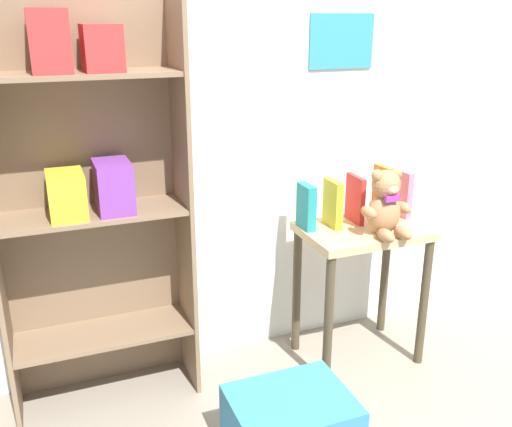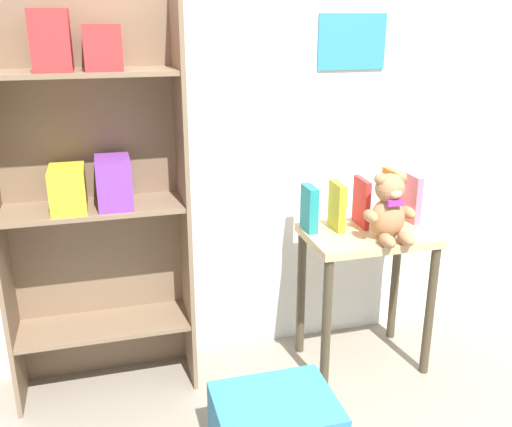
{
  "view_description": "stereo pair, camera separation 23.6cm",
  "coord_description": "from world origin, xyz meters",
  "px_view_note": "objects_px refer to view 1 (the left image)",
  "views": [
    {
      "loc": [
        -1.15,
        -1.01,
        1.54
      ],
      "look_at": [
        -0.34,
        1.07,
        0.77
      ],
      "focal_mm": 40.0,
      "sensor_mm": 36.0,
      "label": 1
    },
    {
      "loc": [
        -0.93,
        -1.09,
        1.54
      ],
      "look_at": [
        -0.34,
        1.07,
        0.77
      ],
      "focal_mm": 40.0,
      "sensor_mm": 36.0,
      "label": 2
    }
  ],
  "objects_px": {
    "book_standing_yellow": "(333,203)",
    "book_standing_red": "(355,199)",
    "teddy_bear": "(386,205)",
    "storage_bin": "(291,427)",
    "book_standing_teal": "(306,207)",
    "display_table": "(362,255)",
    "book_standing_pink": "(402,193)",
    "bookshelf_side": "(88,185)",
    "book_standing_orange": "(382,193)"
  },
  "relations": [
    {
      "from": "book_standing_teal",
      "to": "display_table",
      "type": "bearing_deg",
      "value": -18.97
    },
    {
      "from": "teddy_bear",
      "to": "book_standing_red",
      "type": "height_order",
      "value": "teddy_bear"
    },
    {
      "from": "book_standing_orange",
      "to": "storage_bin",
      "type": "distance_m",
      "value": 1.1
    },
    {
      "from": "teddy_bear",
      "to": "storage_bin",
      "type": "height_order",
      "value": "teddy_bear"
    },
    {
      "from": "display_table",
      "to": "book_standing_pink",
      "type": "height_order",
      "value": "book_standing_pink"
    },
    {
      "from": "book_standing_teal",
      "to": "book_standing_pink",
      "type": "bearing_deg",
      "value": -0.72
    },
    {
      "from": "storage_bin",
      "to": "book_standing_yellow",
      "type": "bearing_deg",
      "value": 51.39
    },
    {
      "from": "book_standing_teal",
      "to": "storage_bin",
      "type": "xyz_separation_m",
      "value": [
        -0.33,
        -0.58,
        -0.63
      ]
    },
    {
      "from": "display_table",
      "to": "book_standing_orange",
      "type": "distance_m",
      "value": 0.29
    },
    {
      "from": "book_standing_yellow",
      "to": "bookshelf_side",
      "type": "bearing_deg",
      "value": 176.61
    },
    {
      "from": "display_table",
      "to": "teddy_bear",
      "type": "height_order",
      "value": "teddy_bear"
    },
    {
      "from": "book_standing_orange",
      "to": "book_standing_pink",
      "type": "distance_m",
      "value": 0.13
    },
    {
      "from": "display_table",
      "to": "book_standing_red",
      "type": "xyz_separation_m",
      "value": [
        0.0,
        0.08,
        0.24
      ]
    },
    {
      "from": "book_standing_teal",
      "to": "book_standing_yellow",
      "type": "bearing_deg",
      "value": -7.12
    },
    {
      "from": "book_standing_yellow",
      "to": "book_standing_red",
      "type": "distance_m",
      "value": 0.12
    },
    {
      "from": "book_standing_yellow",
      "to": "display_table",
      "type": "bearing_deg",
      "value": -27.33
    },
    {
      "from": "teddy_bear",
      "to": "storage_bin",
      "type": "relative_size",
      "value": 0.67
    },
    {
      "from": "book_standing_red",
      "to": "book_standing_orange",
      "type": "distance_m",
      "value": 0.13
    },
    {
      "from": "bookshelf_side",
      "to": "teddy_bear",
      "type": "bearing_deg",
      "value": -12.88
    },
    {
      "from": "book_standing_yellow",
      "to": "book_standing_red",
      "type": "bearing_deg",
      "value": 8.94
    },
    {
      "from": "book_standing_teal",
      "to": "book_standing_yellow",
      "type": "distance_m",
      "value": 0.12
    },
    {
      "from": "book_standing_teal",
      "to": "book_standing_pink",
      "type": "distance_m",
      "value": 0.49
    },
    {
      "from": "storage_bin",
      "to": "teddy_bear",
      "type": "bearing_deg",
      "value": 32.65
    },
    {
      "from": "teddy_bear",
      "to": "book_standing_pink",
      "type": "distance_m",
      "value": 0.28
    },
    {
      "from": "display_table",
      "to": "storage_bin",
      "type": "height_order",
      "value": "display_table"
    },
    {
      "from": "bookshelf_side",
      "to": "book_standing_orange",
      "type": "relative_size",
      "value": 6.47
    },
    {
      "from": "bookshelf_side",
      "to": "display_table",
      "type": "distance_m",
      "value": 1.22
    },
    {
      "from": "book_standing_yellow",
      "to": "book_standing_pink",
      "type": "bearing_deg",
      "value": 3.46
    },
    {
      "from": "book_standing_orange",
      "to": "book_standing_yellow",
      "type": "bearing_deg",
      "value": 174.88
    },
    {
      "from": "book_standing_yellow",
      "to": "storage_bin",
      "type": "distance_m",
      "value": 0.96
    },
    {
      "from": "bookshelf_side",
      "to": "book_standing_yellow",
      "type": "distance_m",
      "value": 1.04
    },
    {
      "from": "bookshelf_side",
      "to": "book_standing_yellow",
      "type": "height_order",
      "value": "bookshelf_side"
    },
    {
      "from": "book_standing_red",
      "to": "storage_bin",
      "type": "bearing_deg",
      "value": -132.2
    },
    {
      "from": "book_standing_teal",
      "to": "bookshelf_side",
      "type": "bearing_deg",
      "value": 174.8
    },
    {
      "from": "display_table",
      "to": "book_standing_red",
      "type": "distance_m",
      "value": 0.25
    },
    {
      "from": "book_standing_teal",
      "to": "book_standing_yellow",
      "type": "height_order",
      "value": "book_standing_yellow"
    },
    {
      "from": "book_standing_orange",
      "to": "bookshelf_side",
      "type": "bearing_deg",
      "value": 172.41
    },
    {
      "from": "book_standing_teal",
      "to": "book_standing_orange",
      "type": "distance_m",
      "value": 0.37
    },
    {
      "from": "book_standing_red",
      "to": "storage_bin",
      "type": "xyz_separation_m",
      "value": [
        -0.57,
        -0.58,
        -0.64
      ]
    },
    {
      "from": "book_standing_teal",
      "to": "book_standing_red",
      "type": "bearing_deg",
      "value": -0.11
    },
    {
      "from": "bookshelf_side",
      "to": "book_standing_pink",
      "type": "xyz_separation_m",
      "value": [
        1.39,
        -0.09,
        -0.16
      ]
    },
    {
      "from": "book_standing_teal",
      "to": "book_standing_pink",
      "type": "height_order",
      "value": "book_standing_pink"
    },
    {
      "from": "bookshelf_side",
      "to": "book_standing_pink",
      "type": "bearing_deg",
      "value": -3.6
    },
    {
      "from": "teddy_bear",
      "to": "book_standing_teal",
      "type": "xyz_separation_m",
      "value": [
        -0.28,
        0.19,
        -0.03
      ]
    },
    {
      "from": "teddy_bear",
      "to": "book_standing_yellow",
      "type": "distance_m",
      "value": 0.24
    },
    {
      "from": "display_table",
      "to": "book_standing_yellow",
      "type": "distance_m",
      "value": 0.28
    },
    {
      "from": "book_standing_red",
      "to": "storage_bin",
      "type": "relative_size",
      "value": 0.5
    },
    {
      "from": "book_standing_red",
      "to": "storage_bin",
      "type": "height_order",
      "value": "book_standing_red"
    },
    {
      "from": "bookshelf_side",
      "to": "book_standing_teal",
      "type": "bearing_deg",
      "value": -5.18
    },
    {
      "from": "bookshelf_side",
      "to": "teddy_bear",
      "type": "height_order",
      "value": "bookshelf_side"
    }
  ]
}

